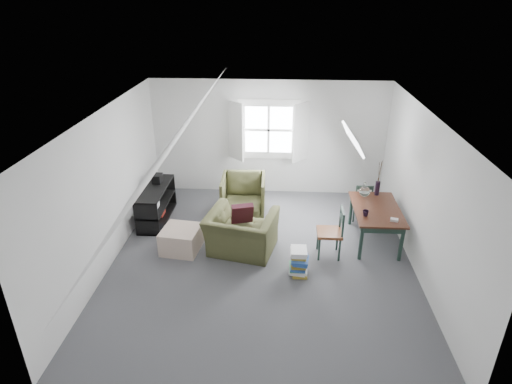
# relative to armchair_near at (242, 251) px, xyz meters

# --- Properties ---
(floor) EXTENTS (5.50, 5.50, 0.00)m
(floor) POSITION_rel_armchair_near_xyz_m (0.36, -0.25, 0.00)
(floor) COLOR #4A4B4F
(floor) RESTS_ON ground
(ceiling) EXTENTS (5.50, 5.50, 0.00)m
(ceiling) POSITION_rel_armchair_near_xyz_m (0.36, -0.25, 2.50)
(ceiling) COLOR white
(ceiling) RESTS_ON wall_back
(wall_back) EXTENTS (5.00, 0.00, 5.00)m
(wall_back) POSITION_rel_armchair_near_xyz_m (0.36, 2.50, 1.25)
(wall_back) COLOR silver
(wall_back) RESTS_ON ground
(wall_front) EXTENTS (5.00, 0.00, 5.00)m
(wall_front) POSITION_rel_armchair_near_xyz_m (0.36, -3.00, 1.25)
(wall_front) COLOR silver
(wall_front) RESTS_ON ground
(wall_left) EXTENTS (0.00, 5.50, 5.50)m
(wall_left) POSITION_rel_armchair_near_xyz_m (-2.14, -0.25, 1.25)
(wall_left) COLOR silver
(wall_left) RESTS_ON ground
(wall_right) EXTENTS (0.00, 5.50, 5.50)m
(wall_right) POSITION_rel_armchair_near_xyz_m (2.86, -0.25, 1.25)
(wall_right) COLOR silver
(wall_right) RESTS_ON ground
(slope_left) EXTENTS (3.19, 5.50, 4.48)m
(slope_left) POSITION_rel_armchair_near_xyz_m (-1.19, -0.25, 1.78)
(slope_left) COLOR white
(slope_left) RESTS_ON wall_left
(slope_right) EXTENTS (3.19, 5.50, 4.48)m
(slope_right) POSITION_rel_armchair_near_xyz_m (1.91, -0.25, 1.78)
(slope_right) COLOR white
(slope_right) RESTS_ON wall_right
(dormer_window) EXTENTS (1.71, 0.35, 1.30)m
(dormer_window) POSITION_rel_armchair_near_xyz_m (0.36, 2.42, 1.45)
(dormer_window) COLOR white
(dormer_window) RESTS_ON wall_back
(skylight) EXTENTS (0.35, 0.75, 0.47)m
(skylight) POSITION_rel_armchair_near_xyz_m (1.91, 1.05, 1.75)
(skylight) COLOR white
(skylight) RESTS_ON slope_right
(armchair_near) EXTENTS (1.32, 1.21, 0.73)m
(armchair_near) POSITION_rel_armchair_near_xyz_m (0.00, 0.00, 0.00)
(armchair_near) COLOR #3F4125
(armchair_near) RESTS_ON floor
(armchair_far) EXTENTS (0.88, 0.91, 0.81)m
(armchair_far) POSITION_rel_armchair_near_xyz_m (-0.09, 1.41, 0.00)
(armchair_far) COLOR #3F4125
(armchair_far) RESTS_ON floor
(throw_pillow) EXTENTS (0.42, 0.31, 0.39)m
(throw_pillow) POSITION_rel_armchair_near_xyz_m (0.00, 0.15, 0.66)
(throw_pillow) COLOR #3A0F1A
(throw_pillow) RESTS_ON armchair_near
(ottoman) EXTENTS (0.70, 0.70, 0.41)m
(ottoman) POSITION_rel_armchair_near_xyz_m (-1.06, -0.03, 0.21)
(ottoman) COLOR tan
(ottoman) RESTS_ON floor
(dining_table) EXTENTS (0.81, 1.35, 0.67)m
(dining_table) POSITION_rel_armchair_near_xyz_m (2.35, 0.48, 0.58)
(dining_table) COLOR #36190F
(dining_table) RESTS_ON floor
(demijohn) EXTENTS (0.20, 0.20, 0.28)m
(demijohn) POSITION_rel_armchair_near_xyz_m (2.20, 0.93, 0.79)
(demijohn) COLOR silver
(demijohn) RESTS_ON dining_table
(vase_twigs) EXTENTS (0.09, 0.10, 0.67)m
(vase_twigs) POSITION_rel_armchair_near_xyz_m (2.45, 1.03, 0.82)
(vase_twigs) COLOR black
(vase_twigs) RESTS_ON dining_table
(cup) EXTENTS (0.12, 0.12, 0.10)m
(cup) POSITION_rel_armchair_near_xyz_m (2.10, 0.18, 0.67)
(cup) COLOR black
(cup) RESTS_ON dining_table
(paper_box) EXTENTS (0.14, 0.11, 0.04)m
(paper_box) POSITION_rel_armchair_near_xyz_m (2.55, 0.03, 0.69)
(paper_box) COLOR white
(paper_box) RESTS_ON dining_table
(dining_chair_far) EXTENTS (0.37, 0.37, 0.79)m
(dining_chair_far) POSITION_rel_armchair_near_xyz_m (2.25, 1.29, 0.41)
(dining_chair_far) COLOR #5F2E15
(dining_chair_far) RESTS_ON floor
(dining_chair_near) EXTENTS (0.42, 0.42, 0.89)m
(dining_chair_near) POSITION_rel_armchair_near_xyz_m (1.53, -0.03, 0.46)
(dining_chair_near) COLOR #5F2E15
(dining_chair_near) RESTS_ON floor
(media_shelf) EXTENTS (0.45, 1.34, 0.69)m
(media_shelf) POSITION_rel_armchair_near_xyz_m (-1.78, 1.01, 0.31)
(media_shelf) COLOR black
(media_shelf) RESTS_ON floor
(electronics_box) EXTENTS (0.17, 0.23, 0.18)m
(electronics_box) POSITION_rel_armchair_near_xyz_m (-1.78, 1.30, 0.76)
(electronics_box) COLOR black
(electronics_box) RESTS_ON media_shelf
(magazine_stack) EXTENTS (0.33, 0.39, 0.44)m
(magazine_stack) POSITION_rel_armchair_near_xyz_m (0.98, -0.60, 0.22)
(magazine_stack) COLOR #B29933
(magazine_stack) RESTS_ON floor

